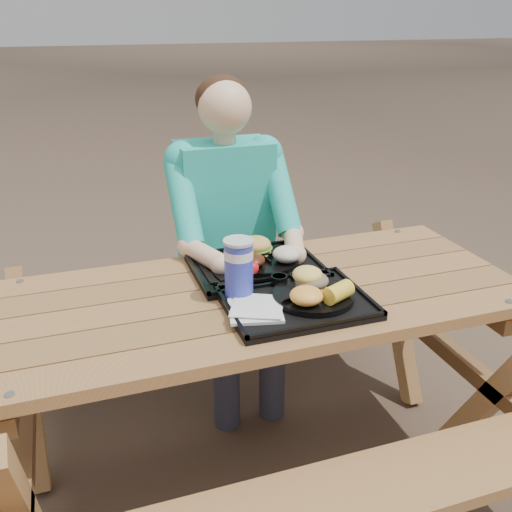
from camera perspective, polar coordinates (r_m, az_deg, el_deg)
name	(u,v)px	position (r m, az deg, el deg)	size (l,w,h in m)	color
ground	(256,465)	(2.35, 0.00, -20.15)	(60.00, 60.00, 0.00)	#999999
picnic_table	(256,384)	(2.10, 0.00, -12.73)	(1.80, 1.49, 0.75)	#999999
tray_near	(296,303)	(1.82, 4.05, -4.75)	(0.45, 0.35, 0.02)	black
tray_far	(256,268)	(2.06, 0.01, -1.21)	(0.45, 0.35, 0.02)	black
plate_near	(313,296)	(1.82, 5.73, -3.99)	(0.26, 0.26, 0.02)	black
plate_far	(263,261)	(2.07, 0.71, -0.48)	(0.26, 0.26, 0.02)	black
napkin_stack	(255,309)	(1.74, -0.08, -5.36)	(0.16, 0.16, 0.02)	silver
soda_cup	(239,270)	(1.80, -1.73, -1.40)	(0.09, 0.09, 0.18)	#1623A5
condiment_bbq	(279,280)	(1.91, 2.34, -2.43)	(0.06, 0.06, 0.03)	black
condiment_mustard	(297,278)	(1.93, 4.11, -2.23)	(0.05, 0.05, 0.03)	gold
sandwich	(312,272)	(1.84, 5.62, -1.60)	(0.10, 0.10, 0.11)	#F8CF57
mac_cheese	(306,296)	(1.75, 5.06, -3.97)	(0.10, 0.10, 0.05)	#FFB543
corn_cob	(338,292)	(1.77, 8.22, -3.60)	(0.09, 0.09, 0.06)	yellow
cutlery_far	(213,271)	(2.01, -4.28, -1.46)	(0.03, 0.18, 0.01)	black
burger	(256,241)	(2.08, 0.00, 1.51)	(0.11, 0.11, 0.10)	gold
baked_beans	(252,260)	(1.99, -0.44, -0.43)	(0.10, 0.10, 0.04)	#451D0D
potato_salad	(287,254)	(2.03, 3.08, 0.18)	(0.10, 0.10, 0.06)	beige
diner	(227,256)	(2.47, -2.88, 0.04)	(0.48, 0.84, 1.28)	#1BA8BE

